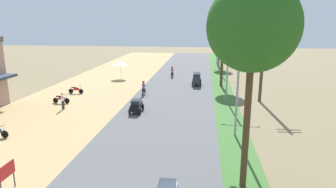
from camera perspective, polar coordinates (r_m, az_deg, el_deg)
The scene contains 18 objects.
parked_motorbike_third at distance 32.68m, azimuth -19.83°, elevation -0.83°, with size 1.80×0.54×0.94m.
parked_motorbike_fourth at distance 36.52m, azimuth -17.27°, elevation 0.86°, with size 1.80×0.54×0.94m.
street_signboard at distance 17.02m, azimuth -28.65°, elevation -13.18°, with size 0.06×1.30×1.50m.
vendor_umbrella at distance 44.53m, azimuth -9.11°, elevation 5.84°, with size 2.20×2.20×2.52m.
pedestrian_on_shoulder at distance 30.25m, azimuth -19.60°, elevation -1.13°, with size 0.31×0.40×1.62m.
median_tree_nearest at distance 14.30m, azimuth 16.04°, elevation 12.26°, with size 4.24×4.24×10.20m.
median_tree_second at distance 38.87m, azimuth 10.59°, elevation 11.80°, with size 3.22×3.22×8.97m.
median_tree_third at distance 55.72m, azimuth 9.89°, elevation 11.53°, with size 3.07×3.07×8.00m.
streetlamp_near at distance 21.74m, azimuth 13.34°, elevation 2.85°, with size 3.16×0.20×7.41m.
streetlamp_mid at distance 31.64m, azimuth 11.45°, elevation 6.79°, with size 3.16×0.20×7.94m.
streetlamp_far at distance 49.66m, azimuth 9.93°, elevation 9.22°, with size 3.16×0.20×7.79m.
streetlamp_farthest at distance 60.70m, azimuth 9.44°, elevation 10.26°, with size 3.16×0.20×8.24m.
utility_pole_near at distance 32.34m, azimuth 17.85°, elevation 6.55°, with size 1.80×0.20×8.88m.
utility_pole_far at distance 32.34m, azimuth 17.66°, elevation 7.11°, with size 1.80×0.20×9.49m.
car_hatchback_black at distance 27.68m, azimuth -6.10°, elevation -2.21°, with size 1.04×2.00×1.23m.
car_van_charcoal at distance 39.35m, azimuth 5.56°, elevation 3.02°, with size 1.19×2.41×1.67m.
motorbike_ahead_second at distance 34.28m, azimuth -4.69°, elevation 1.14°, with size 0.54×1.80×1.66m.
motorbike_ahead_third at distance 45.13m, azimuth 0.81°, elevation 4.25°, with size 0.54×1.80×1.66m.
Camera 1 is at (3.36, -9.47, 8.35)m, focal length 31.70 mm.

